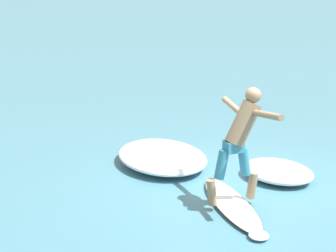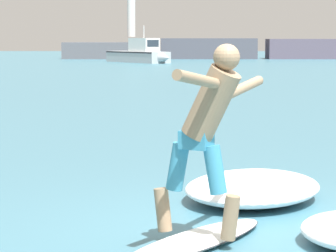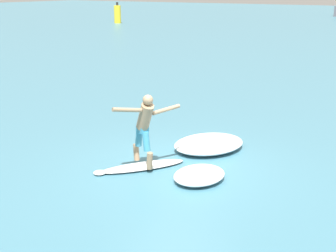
{
  "view_description": "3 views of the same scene",
  "coord_description": "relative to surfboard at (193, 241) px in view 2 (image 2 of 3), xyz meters",
  "views": [
    {
      "loc": [
        -6.95,
        -4.64,
        3.48
      ],
      "look_at": [
        -0.97,
        0.59,
        1.13
      ],
      "focal_mm": 60.0,
      "sensor_mm": 36.0,
      "label": 1
    },
    {
      "loc": [
        -0.7,
        -7.22,
        1.83
      ],
      "look_at": [
        -0.93,
        0.99,
        0.91
      ],
      "focal_mm": 85.0,
      "sensor_mm": 36.0,
      "label": 2
    },
    {
      "loc": [
        5.26,
        -8.42,
        3.98
      ],
      "look_at": [
        -0.83,
        0.98,
        0.64
      ],
      "focal_mm": 50.0,
      "sensor_mm": 36.0,
      "label": 3
    }
  ],
  "objects": [
    {
      "name": "surfer",
      "position": [
        0.12,
        -0.02,
        1.04
      ],
      "size": [
        1.04,
        1.48,
        1.69
      ],
      "color": "#8A7054",
      "rests_on": "surfboard"
    },
    {
      "name": "ground_plane",
      "position": [
        0.67,
        0.39,
        -0.05
      ],
      "size": [
        200.0,
        200.0,
        0.0
      ],
      "primitive_type": "plane",
      "color": "teal"
    },
    {
      "name": "wave_foam_at_nose",
      "position": [
        0.67,
        1.99,
        0.1
      ],
      "size": [
        2.06,
        2.31,
        0.3
      ],
      "color": "white",
      "rests_on": "ground"
    },
    {
      "name": "surfboard",
      "position": [
        0.0,
        0.0,
        0.0
      ],
      "size": [
        1.55,
        1.99,
        0.23
      ],
      "color": "white",
      "rests_on": "ground"
    },
    {
      "name": "small_boat_offshore",
      "position": [
        -3.7,
        51.36,
        0.58
      ],
      "size": [
        5.28,
        6.45,
        2.68
      ],
      "color": "#A9AFB3",
      "rests_on": "ground"
    }
  ]
}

